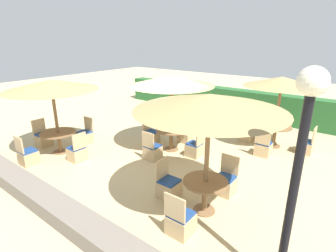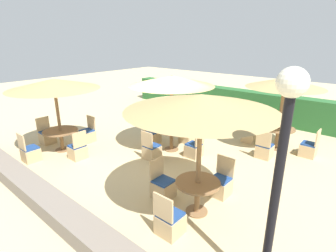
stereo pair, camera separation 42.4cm
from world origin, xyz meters
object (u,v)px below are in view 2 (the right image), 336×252
patio_chair_center_north (187,135)px  round_table_front_left (61,134)px  patio_chair_center_west (152,136)px  patio_chair_front_left_north (88,135)px  patio_chair_back_right_east (309,149)px  round_table_front_right (198,189)px  parasol_front_left (54,84)px  patio_chair_front_left_south (30,153)px  patio_chair_front_left_west (47,136)px  lamp_post (283,147)px  patio_chair_front_right_north (220,185)px  patio_chair_back_right_west (249,135)px  round_table_center (171,134)px  patio_chair_front_left_east (78,151)px  patio_chair_back_right_south (264,150)px  patio_chair_center_south (151,151)px  round_table_back_right (278,132)px  patio_chair_center_east (194,149)px  patio_chair_front_right_south (170,222)px  parasol_front_right (201,103)px  patio_chair_front_right_west (163,187)px  parasol_center (172,81)px  parasol_back_right (285,83)px

patio_chair_center_north → round_table_front_left: size_ratio=0.83×
patio_chair_center_west → patio_chair_front_left_north: size_ratio=1.00×
patio_chair_back_right_east → round_table_front_right: bearing=166.8°
patio_chair_back_right_east → parasol_front_left: size_ratio=0.33×
round_table_front_left → patio_chair_front_left_south: patio_chair_front_left_south is taller
patio_chair_front_left_west → lamp_post: bearing=84.7°
patio_chair_front_right_north → patio_chair_back_right_west: bearing=-75.9°
lamp_post → patio_chair_front_left_north: (-7.22, 1.79, -2.09)m
round_table_center → patio_chair_center_west: bearing=176.6°
patio_chair_front_left_east → patio_chair_front_right_north: same height
patio_chair_back_right_south → patio_chair_center_west: same height
patio_chair_front_left_north → round_table_front_right: patio_chair_front_left_north is taller
patio_chair_front_left_west → patio_chair_front_right_north: same height
patio_chair_center_north → round_table_front_left: 4.37m
patio_chair_center_north → parasol_front_left: bearing=50.2°
patio_chair_center_south → round_table_front_left: 3.15m
round_table_back_right → patio_chair_back_right_west: 1.04m
patio_chair_center_south → patio_chair_front_left_west: bearing=-158.1°
patio_chair_center_west → patio_chair_front_left_north: bearing=-51.9°
patio_chair_center_east → patio_chair_front_right_south: bearing=-152.5°
patio_chair_front_left_north → parasol_front_right: (5.40, -0.83, 2.18)m
lamp_post → patio_chair_front_left_east: size_ratio=3.57×
round_table_back_right → patio_chair_back_right_east: size_ratio=1.15×
round_table_front_left → lamp_post: bearing=-6.2°
patio_chair_back_right_west → round_table_center: 2.96m
round_table_back_right → parasol_front_left: size_ratio=0.38×
patio_chair_front_left_north → patio_chair_front_left_east: bearing=134.6°
patio_chair_front_right_west → patio_chair_back_right_south: bearing=164.7°
round_table_front_left → patio_chair_front_left_east: size_ratio=1.21×
round_table_back_right → patio_chair_center_west: (-3.62, -2.37, -0.33)m
patio_chair_back_right_south → patio_chair_front_left_west: same height
parasol_center → round_table_front_left: size_ratio=2.42×
patio_chair_back_right_south → patio_chair_back_right_east: bearing=43.9°
parasol_front_right → parasol_front_left: bearing=-178.1°
parasol_back_right → parasol_center: size_ratio=0.90×
patio_chair_center_east → patio_chair_back_right_south: bearing=-51.1°
parasol_back_right → round_table_center: parasol_back_right is taller
lamp_post → parasol_front_right: bearing=152.1°
patio_chair_front_left_west → round_table_front_right: patio_chair_front_left_west is taller
patio_chair_front_left_west → round_table_center: bearing=122.7°
patio_chair_back_right_east → patio_chair_front_right_west: bearing=156.4°
parasol_front_left → patio_chair_front_left_south: parasol_front_left is taller
parasol_front_left → round_table_back_right: bearing=41.6°
round_table_back_right → patio_chair_back_right_east: patio_chair_back_right_east is taller
lamp_post → round_table_back_right: (-1.73, 5.64, -1.76)m
patio_chair_center_north → patio_chair_front_left_north: same height
parasol_front_left → patio_chair_front_right_north: bearing=11.6°
patio_chair_front_left_west → parasol_front_right: parasol_front_right is taller
patio_chair_center_north → parasol_back_right: bearing=-150.7°
patio_chair_back_right_east → patio_chair_center_west: size_ratio=1.00×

